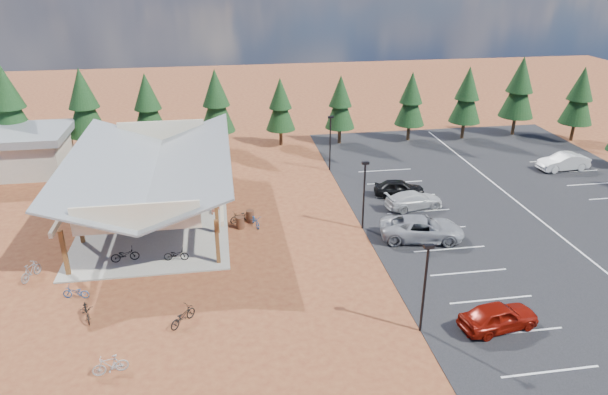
# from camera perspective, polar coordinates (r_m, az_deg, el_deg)

# --- Properties ---
(ground) EXTENTS (140.00, 140.00, 0.00)m
(ground) POSITION_cam_1_polar(r_m,az_deg,el_deg) (37.04, -0.58, -5.19)
(ground) COLOR maroon
(ground) RESTS_ON ground
(asphalt_lot) EXTENTS (27.00, 44.00, 0.04)m
(asphalt_lot) POSITION_cam_1_polar(r_m,az_deg,el_deg) (45.70, 22.43, -1.21)
(asphalt_lot) COLOR black
(asphalt_lot) RESTS_ON ground
(concrete_pad) EXTENTS (10.60, 18.60, 0.10)m
(concrete_pad) POSITION_cam_1_polar(r_m,az_deg,el_deg) (43.29, -15.20, -1.51)
(concrete_pad) COLOR gray
(concrete_pad) RESTS_ON ground
(bike_pavilion) EXTENTS (11.65, 19.40, 4.97)m
(bike_pavilion) POSITION_cam_1_polar(r_m,az_deg,el_deg) (41.87, -15.75, 3.16)
(bike_pavilion) COLOR #573719
(bike_pavilion) RESTS_ON concrete_pad
(outbuilding) EXTENTS (11.00, 7.00, 3.90)m
(outbuilding) POSITION_cam_1_polar(r_m,az_deg,el_deg) (55.96, -28.81, 4.28)
(outbuilding) COLOR #ADA593
(outbuilding) RESTS_ON ground
(lamp_post_0) EXTENTS (0.50, 0.25, 5.14)m
(lamp_post_0) POSITION_cam_1_polar(r_m,az_deg,el_deg) (28.37, 12.62, -8.72)
(lamp_post_0) COLOR black
(lamp_post_0) RESTS_ON ground
(lamp_post_1) EXTENTS (0.50, 0.25, 5.14)m
(lamp_post_1) POSITION_cam_1_polar(r_m,az_deg,el_deg) (38.45, 6.35, 0.73)
(lamp_post_1) COLOR black
(lamp_post_1) RESTS_ON ground
(lamp_post_2) EXTENTS (0.50, 0.25, 5.14)m
(lamp_post_2) POSITION_cam_1_polar(r_m,az_deg,el_deg) (49.39, 2.77, 6.13)
(lamp_post_2) COLOR black
(lamp_post_2) RESTS_ON ground
(trash_bin_0) EXTENTS (0.60, 0.60, 0.90)m
(trash_bin_0) POSITION_cam_1_polar(r_m,az_deg,el_deg) (39.55, -6.74, -2.64)
(trash_bin_0) COLOR #4B2B1B
(trash_bin_0) RESTS_ON ground
(trash_bin_1) EXTENTS (0.60, 0.60, 0.90)m
(trash_bin_1) POSITION_cam_1_polar(r_m,az_deg,el_deg) (40.47, -5.69, -1.95)
(trash_bin_1) COLOR #4B2B1B
(trash_bin_1) RESTS_ON ground
(pine_0) EXTENTS (3.96, 3.96, 9.22)m
(pine_0) POSITION_cam_1_polar(r_m,az_deg,el_deg) (58.26, -28.70, 8.71)
(pine_0) COLOR #382314
(pine_0) RESTS_ON ground
(pine_1) EXTENTS (3.73, 3.73, 8.69)m
(pine_1) POSITION_cam_1_polar(r_m,az_deg,el_deg) (56.71, -22.17, 9.19)
(pine_1) COLOR #382314
(pine_1) RESTS_ON ground
(pine_2) EXTENTS (3.44, 3.44, 8.01)m
(pine_2) POSITION_cam_1_polar(r_m,az_deg,el_deg) (55.75, -16.14, 9.33)
(pine_2) COLOR #382314
(pine_2) RESTS_ON ground
(pine_3) EXTENTS (3.53, 3.53, 8.22)m
(pine_3) POSITION_cam_1_polar(r_m,az_deg,el_deg) (55.18, -9.23, 9.96)
(pine_3) COLOR #382314
(pine_3) RESTS_ON ground
(pine_4) EXTENTS (3.04, 3.04, 7.08)m
(pine_4) POSITION_cam_1_polar(r_m,az_deg,el_deg) (56.14, -2.51, 9.74)
(pine_4) COLOR #382314
(pine_4) RESTS_ON ground
(pine_5) EXTENTS (3.10, 3.10, 7.22)m
(pine_5) POSITION_cam_1_polar(r_m,az_deg,el_deg) (56.73, 3.85, 9.95)
(pine_5) COLOR #382314
(pine_5) RESTS_ON ground
(pine_6) EXTENTS (3.15, 3.15, 7.35)m
(pine_6) POSITION_cam_1_polar(r_m,az_deg,el_deg) (58.72, 11.20, 10.10)
(pine_6) COLOR #382314
(pine_6) RESTS_ON ground
(pine_7) EXTENTS (3.34, 3.34, 7.78)m
(pine_7) POSITION_cam_1_polar(r_m,az_deg,el_deg) (60.71, 16.79, 10.26)
(pine_7) COLOR #382314
(pine_7) RESTS_ON ground
(pine_8) EXTENTS (3.69, 3.69, 8.59)m
(pine_8) POSITION_cam_1_polar(r_m,az_deg,el_deg) (63.83, 21.75, 10.68)
(pine_8) COLOR #382314
(pine_8) RESTS_ON ground
(pine_13) EXTENTS (3.40, 3.40, 7.91)m
(pine_13) POSITION_cam_1_polar(r_m,az_deg,el_deg) (64.39, 27.04, 9.49)
(pine_13) COLOR #382314
(pine_13) RESTS_ON ground
(bike_0) EXTENTS (1.84, 0.85, 0.93)m
(bike_0) POSITION_cam_1_polar(r_m,az_deg,el_deg) (36.78, -18.33, -5.74)
(bike_0) COLOR black
(bike_0) RESTS_ON concrete_pad
(bike_1) EXTENTS (1.76, 0.91, 1.02)m
(bike_1) POSITION_cam_1_polar(r_m,az_deg,el_deg) (42.01, -19.69, -2.07)
(bike_1) COLOR gray
(bike_1) RESTS_ON concrete_pad
(bike_2) EXTENTS (1.60, 0.60, 0.83)m
(bike_2) POSITION_cam_1_polar(r_m,az_deg,el_deg) (44.94, -18.10, -0.27)
(bike_2) COLOR #26459E
(bike_2) RESTS_ON concrete_pad
(bike_3) EXTENTS (1.59, 0.66, 0.92)m
(bike_3) POSITION_cam_1_polar(r_m,az_deg,el_deg) (49.00, -17.78, 1.84)
(bike_3) COLOR maroon
(bike_3) RESTS_ON concrete_pad
(bike_4) EXTENTS (1.62, 0.68, 0.83)m
(bike_4) POSITION_cam_1_polar(r_m,az_deg,el_deg) (36.01, -13.31, -5.86)
(bike_4) COLOR black
(bike_4) RESTS_ON concrete_pad
(bike_5) EXTENTS (1.81, 0.80, 1.05)m
(bike_5) POSITION_cam_1_polar(r_m,az_deg,el_deg) (42.22, -13.96, -1.17)
(bike_5) COLOR gray
(bike_5) RESTS_ON concrete_pad
(bike_6) EXTENTS (1.76, 0.69, 0.91)m
(bike_6) POSITION_cam_1_polar(r_m,az_deg,el_deg) (45.92, -13.12, 0.89)
(bike_6) COLOR #15279F
(bike_6) RESTS_ON concrete_pad
(bike_7) EXTENTS (1.89, 0.90, 1.10)m
(bike_7) POSITION_cam_1_polar(r_m,az_deg,el_deg) (47.82, -10.80, 2.15)
(bike_7) COLOR maroon
(bike_7) RESTS_ON concrete_pad
(bike_8) EXTENTS (1.21, 1.96, 0.97)m
(bike_8) POSITION_cam_1_polar(r_m,az_deg,el_deg) (32.23, -21.92, -10.99)
(bike_8) COLOR black
(bike_8) RESTS_ON ground
(bike_9) EXTENTS (1.16, 1.84, 1.07)m
(bike_9) POSITION_cam_1_polar(r_m,az_deg,el_deg) (37.22, -26.81, -6.93)
(bike_9) COLOR gray
(bike_9) RESTS_ON ground
(bike_10) EXTENTS (1.61, 0.81, 0.81)m
(bike_10) POSITION_cam_1_polar(r_m,az_deg,el_deg) (34.22, -22.89, -9.18)
(bike_10) COLOR #1E4E8E
(bike_10) RESTS_ON ground
(bike_12) EXTENTS (1.67, 1.82, 0.96)m
(bike_12) POSITION_cam_1_polar(r_m,az_deg,el_deg) (30.30, -12.65, -12.09)
(bike_12) COLOR black
(bike_12) RESTS_ON ground
(bike_13) EXTENTS (1.73, 0.80, 1.00)m
(bike_13) POSITION_cam_1_polar(r_m,az_deg,el_deg) (28.12, -19.74, -16.26)
(bike_13) COLOR #999EA2
(bike_13) RESTS_ON ground
(bike_14) EXTENTS (1.02, 1.78, 0.88)m
(bike_14) POSITION_cam_1_polar(r_m,az_deg,el_deg) (39.77, -5.15, -2.42)
(bike_14) COLOR #18478C
(bike_14) RESTS_ON ground
(bike_15) EXTENTS (1.20, 1.45, 0.89)m
(bike_15) POSITION_cam_1_polar(r_m,az_deg,el_deg) (42.21, -9.13, -1.02)
(bike_15) COLOR maroon
(bike_15) RESTS_ON ground
(bike_16) EXTENTS (1.78, 1.29, 0.89)m
(bike_16) POSITION_cam_1_polar(r_m,az_deg,el_deg) (40.48, -6.72, -1.99)
(bike_16) COLOR black
(bike_16) RESTS_ON ground
(car_0) EXTENTS (4.52, 2.42, 1.46)m
(car_0) POSITION_cam_1_polar(r_m,az_deg,el_deg) (30.84, 19.80, -11.68)
(car_0) COLOR maroon
(car_0) RESTS_ON asphalt_lot
(car_2) EXTENTS (6.18, 3.73, 1.60)m
(car_2) POSITION_cam_1_polar(r_m,az_deg,el_deg) (38.46, 12.31, -3.20)
(car_2) COLOR gray
(car_2) RESTS_ON asphalt_lot
(car_3) EXTENTS (4.78, 2.45, 1.33)m
(car_3) POSITION_cam_1_polar(r_m,az_deg,el_deg) (43.15, 11.51, -0.26)
(car_3) COLOR #BBBBBB
(car_3) RESTS_ON asphalt_lot
(car_4) EXTENTS (4.29, 2.33, 1.39)m
(car_4) POSITION_cam_1_polar(r_m,az_deg,el_deg) (45.11, 9.98, 0.99)
(car_4) COLOR black
(car_4) RESTS_ON asphalt_lot
(car_9) EXTENTS (4.80, 1.94, 1.55)m
(car_9) POSITION_cam_1_polar(r_m,az_deg,el_deg) (55.47, 25.63, 3.41)
(car_9) COLOR #BDBDBD
(car_9) RESTS_ON asphalt_lot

